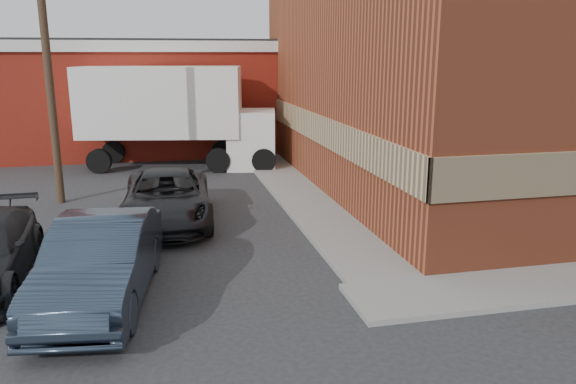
{
  "coord_description": "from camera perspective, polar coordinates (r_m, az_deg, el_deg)",
  "views": [
    {
      "loc": [
        -4.05,
        -10.71,
        4.93
      ],
      "look_at": [
        -0.84,
        3.44,
        1.34
      ],
      "focal_mm": 35.0,
      "sensor_mm": 36.0,
      "label": 1
    }
  ],
  "objects": [
    {
      "name": "sedan",
      "position": [
        12.0,
        -18.51,
        -6.73
      ],
      "size": [
        2.46,
        5.37,
        1.71
      ],
      "primitive_type": "imported",
      "rotation": [
        0.0,
        0.0,
        -0.13
      ],
      "color": "#2A3546",
      "rests_on": "ground"
    },
    {
      "name": "warehouse",
      "position": [
        30.84,
        -16.61,
        9.39
      ],
      "size": [
        16.3,
        8.3,
        5.6
      ],
      "color": "maroon",
      "rests_on": "ground"
    },
    {
      "name": "brick_building",
      "position": [
        23.36,
        20.2,
        12.46
      ],
      "size": [
        14.25,
        18.25,
        9.36
      ],
      "color": "#9B4228",
      "rests_on": "ground"
    },
    {
      "name": "utility_pole",
      "position": [
        20.01,
        -23.27,
        12.27
      ],
      "size": [
        2.0,
        0.26,
        9.0
      ],
      "color": "#483524",
      "rests_on": "ground"
    },
    {
      "name": "suv_a",
      "position": [
        17.05,
        -12.2,
        -0.58
      ],
      "size": [
        2.73,
        5.58,
        1.53
      ],
      "primitive_type": "imported",
      "rotation": [
        0.0,
        0.0,
        -0.04
      ],
      "color": "black",
      "rests_on": "ground"
    },
    {
      "name": "ground",
      "position": [
        12.47,
        7.39,
        -9.54
      ],
      "size": [
        90.0,
        90.0,
        0.0
      ],
      "primitive_type": "plane",
      "color": "#28282B",
      "rests_on": "ground"
    },
    {
      "name": "sidewalk_west",
      "position": [
        20.83,
        0.48,
        0.37
      ],
      "size": [
        1.8,
        18.0,
        0.12
      ],
      "primitive_type": "cube",
      "color": "gray",
      "rests_on": "ground"
    },
    {
      "name": "box_truck",
      "position": [
        25.09,
        -10.8,
        8.17
      ],
      "size": [
        9.24,
        4.29,
        4.39
      ],
      "rotation": [
        0.0,
        0.0,
        -0.19
      ],
      "color": "white",
      "rests_on": "ground"
    }
  ]
}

